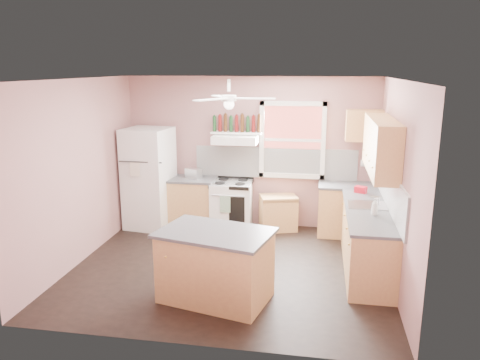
% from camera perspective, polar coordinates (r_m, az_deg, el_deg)
% --- Properties ---
extents(floor, '(4.50, 4.50, 0.00)m').
position_cam_1_polar(floor, '(6.97, -1.25, -10.58)').
color(floor, black).
rests_on(floor, ground).
extents(ceiling, '(4.50, 4.50, 0.00)m').
position_cam_1_polar(ceiling, '(6.36, -1.38, 12.19)').
color(ceiling, white).
rests_on(ceiling, ground).
extents(wall_back, '(4.50, 0.05, 2.70)m').
position_cam_1_polar(wall_back, '(8.49, 1.31, 3.41)').
color(wall_back, '#946663').
rests_on(wall_back, ground).
extents(wall_right, '(0.05, 4.00, 2.70)m').
position_cam_1_polar(wall_right, '(6.51, 18.77, -0.53)').
color(wall_right, '#946663').
rests_on(wall_right, ground).
extents(wall_left, '(0.05, 4.00, 2.70)m').
position_cam_1_polar(wall_left, '(7.31, -19.10, 0.96)').
color(wall_left, '#946663').
rests_on(wall_left, ground).
extents(backsplash_back, '(2.90, 0.03, 0.55)m').
position_cam_1_polar(backsplash_back, '(8.43, 4.29, 2.09)').
color(backsplash_back, white).
rests_on(backsplash_back, wall_back).
extents(backsplash_right, '(0.03, 2.60, 0.55)m').
position_cam_1_polar(backsplash_right, '(6.83, 17.95, -1.33)').
color(backsplash_right, white).
rests_on(backsplash_right, wall_right).
extents(window_view, '(1.00, 0.02, 1.20)m').
position_cam_1_polar(window_view, '(8.33, 6.40, 4.87)').
color(window_view, maroon).
rests_on(window_view, wall_back).
extents(window_frame, '(1.16, 0.07, 1.36)m').
position_cam_1_polar(window_frame, '(8.30, 6.39, 4.84)').
color(window_frame, white).
rests_on(window_frame, wall_back).
extents(refrigerator, '(0.85, 0.83, 1.81)m').
position_cam_1_polar(refrigerator, '(8.57, -11.01, 0.20)').
color(refrigerator, white).
rests_on(refrigerator, floor).
extents(base_cabinet_left, '(0.90, 0.60, 0.86)m').
position_cam_1_polar(base_cabinet_left, '(8.61, -6.05, -2.81)').
color(base_cabinet_left, '#B57E4B').
rests_on(base_cabinet_left, floor).
extents(counter_left, '(0.92, 0.62, 0.04)m').
position_cam_1_polar(counter_left, '(8.50, -6.12, 0.10)').
color(counter_left, '#434345').
rests_on(counter_left, base_cabinet_left).
extents(toaster, '(0.32, 0.26, 0.18)m').
position_cam_1_polar(toaster, '(8.46, -5.69, 0.82)').
color(toaster, silver).
rests_on(toaster, counter_left).
extents(stove, '(0.75, 0.68, 0.86)m').
position_cam_1_polar(stove, '(8.44, -1.02, -3.08)').
color(stove, white).
rests_on(stove, floor).
extents(range_hood, '(0.78, 0.50, 0.14)m').
position_cam_1_polar(range_hood, '(8.21, -0.56, 4.97)').
color(range_hood, white).
rests_on(range_hood, wall_back).
extents(bottle_shelf, '(0.90, 0.26, 0.03)m').
position_cam_1_polar(bottle_shelf, '(8.32, -0.41, 5.78)').
color(bottle_shelf, white).
rests_on(bottle_shelf, range_hood).
extents(cart, '(0.73, 0.59, 0.63)m').
position_cam_1_polar(cart, '(8.41, 4.69, -4.00)').
color(cart, '#B57E4B').
rests_on(cart, floor).
extents(base_cabinet_corner, '(1.00, 0.60, 0.86)m').
position_cam_1_polar(base_cabinet_corner, '(8.32, 12.97, -3.69)').
color(base_cabinet_corner, '#B57E4B').
rests_on(base_cabinet_corner, floor).
extents(base_cabinet_right, '(0.60, 2.20, 0.86)m').
position_cam_1_polar(base_cabinet_right, '(7.02, 15.18, -7.13)').
color(base_cabinet_right, '#B57E4B').
rests_on(base_cabinet_right, floor).
extents(counter_corner, '(1.02, 0.62, 0.04)m').
position_cam_1_polar(counter_corner, '(8.20, 13.13, -0.69)').
color(counter_corner, '#434345').
rests_on(counter_corner, base_cabinet_corner).
extents(counter_right, '(0.62, 2.22, 0.04)m').
position_cam_1_polar(counter_right, '(6.87, 15.33, -3.62)').
color(counter_right, '#434345').
rests_on(counter_right, base_cabinet_right).
extents(sink, '(0.55, 0.45, 0.03)m').
position_cam_1_polar(sink, '(7.06, 15.20, -3.02)').
color(sink, silver).
rests_on(sink, counter_right).
extents(faucet, '(0.03, 0.03, 0.14)m').
position_cam_1_polar(faucet, '(7.05, 16.53, -2.48)').
color(faucet, silver).
rests_on(faucet, sink).
extents(upper_cabinet_right, '(0.33, 1.80, 0.76)m').
position_cam_1_polar(upper_cabinet_right, '(6.88, 16.82, 4.02)').
color(upper_cabinet_right, '#B57E4B').
rests_on(upper_cabinet_right, wall_right).
extents(upper_cabinet_corner, '(0.60, 0.33, 0.52)m').
position_cam_1_polar(upper_cabinet_corner, '(8.16, 14.89, 6.44)').
color(upper_cabinet_corner, '#B57E4B').
rests_on(upper_cabinet_corner, wall_back).
extents(paper_towel, '(0.26, 0.12, 0.12)m').
position_cam_1_polar(paper_towel, '(8.30, 15.42, 1.97)').
color(paper_towel, white).
rests_on(paper_towel, wall_back).
extents(island, '(1.44, 1.09, 0.86)m').
position_cam_1_polar(island, '(5.95, -3.00, -10.53)').
color(island, '#B57E4B').
rests_on(island, floor).
extents(island_top, '(1.53, 1.18, 0.04)m').
position_cam_1_polar(island_top, '(5.78, -3.06, -6.45)').
color(island_top, '#434345').
rests_on(island_top, island).
extents(ceiling_fan_hub, '(0.20, 0.20, 0.08)m').
position_cam_1_polar(ceiling_fan_hub, '(6.37, -1.36, 9.94)').
color(ceiling_fan_hub, white).
rests_on(ceiling_fan_hub, ceiling).
extents(soap_bottle, '(0.11, 0.11, 0.24)m').
position_cam_1_polar(soap_bottle, '(6.59, 16.11, -3.15)').
color(soap_bottle, silver).
rests_on(soap_bottle, counter_right).
extents(red_caddy, '(0.21, 0.18, 0.10)m').
position_cam_1_polar(red_caddy, '(7.71, 14.50, -1.14)').
color(red_caddy, red).
rests_on(red_caddy, counter_right).
extents(wine_bottles, '(0.86, 0.06, 0.31)m').
position_cam_1_polar(wine_bottles, '(8.29, -0.38, 6.87)').
color(wine_bottles, '#143819').
rests_on(wine_bottles, bottle_shelf).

